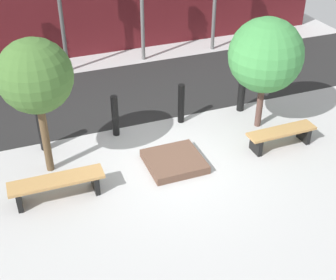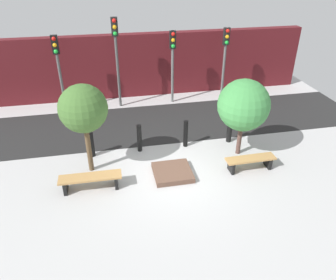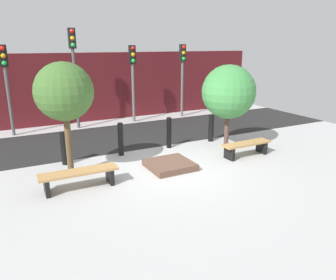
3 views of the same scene
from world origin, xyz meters
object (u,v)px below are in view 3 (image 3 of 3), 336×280
at_px(bench_right, 246,146).
at_px(bollard_right, 211,128).
at_px(bench_left, 79,176).
at_px(planter_bed, 170,165).
at_px(traffic_light_mid_west, 74,61).
at_px(tree_behind_left_bench, 64,92).
at_px(bollard_left, 121,139).
at_px(tree_behind_right_bench, 229,92).
at_px(bollard_far_left, 65,148).
at_px(traffic_light_west, 6,74).
at_px(traffic_light_east, 183,67).
at_px(traffic_light_mid_east, 133,70).
at_px(bollard_center, 169,133).

height_order(bench_right, bollard_right, bollard_right).
relative_size(bench_left, planter_bed, 1.55).
bearing_deg(traffic_light_mid_west, bench_left, -102.59).
xyz_separation_m(tree_behind_left_bench, bollard_left, (1.74, 0.87, -1.70)).
height_order(tree_behind_right_bench, bollard_left, tree_behind_right_bench).
xyz_separation_m(bench_left, bollard_far_left, (0.03, 1.89, 0.15)).
height_order(planter_bed, bollard_left, bollard_left).
distance_m(traffic_light_west, traffic_light_mid_west, 2.53).
distance_m(tree_behind_right_bench, traffic_light_east, 5.17).
xyz_separation_m(tree_behind_right_bench, traffic_light_west, (-6.35, 5.02, 0.46)).
bearing_deg(bench_right, bench_left, 179.17).
xyz_separation_m(tree_behind_left_bench, bollard_far_left, (0.03, 0.87, -1.74)).
xyz_separation_m(bollard_right, traffic_light_mid_east, (-1.32, 4.15, 1.84)).
height_order(traffic_light_west, traffic_light_mid_east, traffic_light_west).
height_order(bollard_far_left, bollard_left, bollard_left).
distance_m(tree_behind_left_bench, traffic_light_mid_east, 6.33).
distance_m(bollard_left, traffic_light_east, 6.47).
xyz_separation_m(traffic_light_mid_west, traffic_light_mid_east, (2.50, -0.00, -0.42)).
distance_m(bench_right, bollard_center, 2.58).
height_order(tree_behind_right_bench, traffic_light_mid_west, traffic_light_mid_west).
bearing_deg(bollard_right, traffic_light_east, 74.20).
xyz_separation_m(bollard_right, traffic_light_east, (1.18, 4.15, 1.86)).
distance_m(tree_behind_left_bench, tree_behind_right_bench, 5.21).
bearing_deg(bollard_center, bollard_far_left, 180.00).
height_order(planter_bed, traffic_light_east, traffic_light_east).
bearing_deg(planter_bed, bench_left, -175.60).
xyz_separation_m(bollard_center, traffic_light_mid_west, (-2.11, 4.16, 2.22)).
height_order(bollard_center, traffic_light_mid_east, traffic_light_mid_east).
xyz_separation_m(bench_right, bollard_center, (-1.74, 1.89, 0.20)).
relative_size(traffic_light_mid_west, traffic_light_east, 1.18).
height_order(bollard_right, traffic_light_west, traffic_light_west).
bearing_deg(traffic_light_east, bollard_right, -105.80).
xyz_separation_m(bench_right, bollard_far_left, (-5.17, 1.89, 0.17)).
distance_m(planter_bed, traffic_light_mid_east, 6.38).
bearing_deg(traffic_light_west, tree_behind_right_bench, -38.34).
relative_size(planter_bed, bollard_far_left, 1.25).
bearing_deg(planter_bed, traffic_light_east, 57.34).
distance_m(bollard_left, bollard_right, 3.43).
bearing_deg(bench_left, traffic_light_mid_east, 58.35).
height_order(bollard_far_left, traffic_light_east, traffic_light_east).
distance_m(bollard_right, traffic_light_east, 4.70).
bearing_deg(tree_behind_left_bench, bollard_left, 26.47).
relative_size(bench_right, traffic_light_mid_west, 0.42).
xyz_separation_m(tree_behind_left_bench, tree_behind_right_bench, (5.20, -0.00, -0.34)).
height_order(bench_left, bench_right, bench_left).
bearing_deg(bollard_center, traffic_light_mid_west, 116.89).
xyz_separation_m(tree_behind_right_bench, traffic_light_mid_west, (-3.85, 5.02, 0.85)).
bearing_deg(bench_left, planter_bed, 5.22).
relative_size(tree_behind_right_bench, bollard_far_left, 2.85).
bearing_deg(traffic_light_east, traffic_light_west, -180.00).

